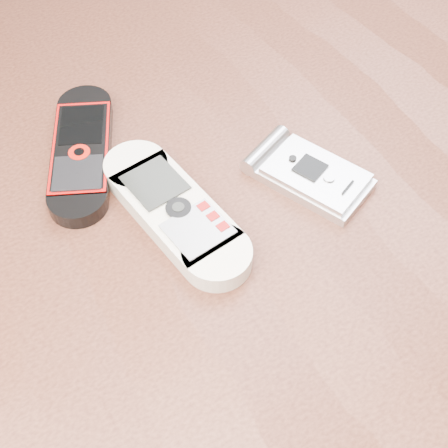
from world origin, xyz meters
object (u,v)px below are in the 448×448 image
nokia_white (174,210)px  motorola_razr (312,175)px  table (219,304)px  nokia_black_red (82,151)px

nokia_white → motorola_razr: size_ratio=1.57×
nokia_white → motorola_razr: nokia_white is taller
table → nokia_white: 0.12m
nokia_white → motorola_razr: (0.12, -0.02, -0.00)m
nokia_white → nokia_black_red: size_ratio=1.04×
motorola_razr → nokia_black_red: bearing=118.9°
table → nokia_white: (-0.02, 0.03, 0.11)m
table → nokia_black_red: (-0.06, 0.13, 0.11)m
nokia_white → motorola_razr: 0.12m
table → motorola_razr: 0.15m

